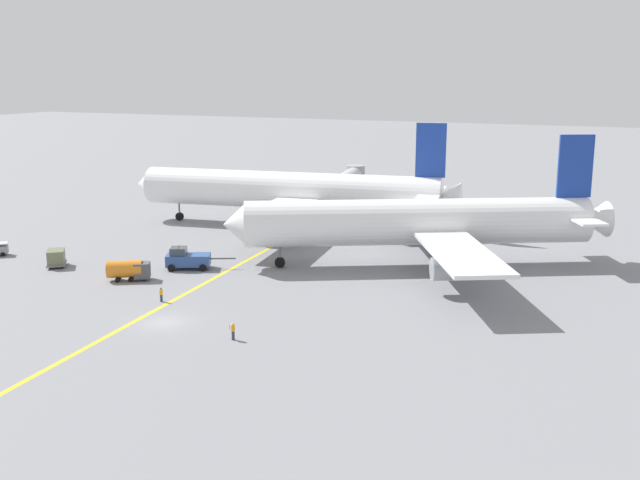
{
  "coord_description": "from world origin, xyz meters",
  "views": [
    {
      "loc": [
        41.98,
        -56.94,
        23.81
      ],
      "look_at": [
        6.21,
        23.32,
        4.0
      ],
      "focal_mm": 41.92,
      "sensor_mm": 36.0,
      "label": 1
    }
  ],
  "objects_px": {
    "airliner_at_gate_left": "(292,191)",
    "gse_container_dolly_flat": "(56,258)",
    "airliner_being_pushed": "(421,223)",
    "pushback_tug": "(187,259)",
    "ground_crew_wing_walker_right": "(233,331)",
    "gse_fuel_bowser_stubby": "(129,269)",
    "ground_crew_ramp_agent_by_cones": "(161,294)",
    "jet_bridge": "(348,179)"
  },
  "relations": [
    {
      "from": "jet_bridge",
      "to": "pushback_tug",
      "type": "bearing_deg",
      "value": -89.0
    },
    {
      "from": "gse_container_dolly_flat",
      "to": "ground_crew_ramp_agent_by_cones",
      "type": "relative_size",
      "value": 2.48
    },
    {
      "from": "airliner_at_gate_left",
      "to": "ground_crew_wing_walker_right",
      "type": "distance_m",
      "value": 51.24
    },
    {
      "from": "airliner_being_pushed",
      "to": "ground_crew_ramp_agent_by_cones",
      "type": "xyz_separation_m",
      "value": [
        -20.59,
        -26.09,
        -4.66
      ]
    },
    {
      "from": "gse_fuel_bowser_stubby",
      "to": "ground_crew_wing_walker_right",
      "type": "xyz_separation_m",
      "value": [
        21.19,
        -12.26,
        -0.47
      ]
    },
    {
      "from": "jet_bridge",
      "to": "gse_fuel_bowser_stubby",
      "type": "bearing_deg",
      "value": -92.01
    },
    {
      "from": "ground_crew_wing_walker_right",
      "to": "gse_fuel_bowser_stubby",
      "type": "bearing_deg",
      "value": 149.96
    },
    {
      "from": "airliner_being_pushed",
      "to": "pushback_tug",
      "type": "distance_m",
      "value": 29.38
    },
    {
      "from": "airliner_at_gate_left",
      "to": "ground_crew_wing_walker_right",
      "type": "relative_size",
      "value": 31.97
    },
    {
      "from": "jet_bridge",
      "to": "ground_crew_wing_walker_right",
      "type": "bearing_deg",
      "value": -75.8
    },
    {
      "from": "airliner_at_gate_left",
      "to": "airliner_being_pushed",
      "type": "relative_size",
      "value": 1.17
    },
    {
      "from": "ground_crew_wing_walker_right",
      "to": "airliner_being_pushed",
      "type": "bearing_deg",
      "value": 76.83
    },
    {
      "from": "ground_crew_ramp_agent_by_cones",
      "to": "jet_bridge",
      "type": "height_order",
      "value": "jet_bridge"
    },
    {
      "from": "airliner_being_pushed",
      "to": "ground_crew_wing_walker_right",
      "type": "bearing_deg",
      "value": -103.17
    },
    {
      "from": "gse_container_dolly_flat",
      "to": "airliner_being_pushed",
      "type": "bearing_deg",
      "value": 25.08
    },
    {
      "from": "airliner_being_pushed",
      "to": "gse_container_dolly_flat",
      "type": "relative_size",
      "value": 11.63
    },
    {
      "from": "gse_container_dolly_flat",
      "to": "ground_crew_wing_walker_right",
      "type": "distance_m",
      "value": 36.25
    },
    {
      "from": "airliner_at_gate_left",
      "to": "gse_container_dolly_flat",
      "type": "relative_size",
      "value": 13.66
    },
    {
      "from": "airliner_at_gate_left",
      "to": "pushback_tug",
      "type": "xyz_separation_m",
      "value": [
        -0.48,
        -28.42,
        -4.37
      ]
    },
    {
      "from": "gse_fuel_bowser_stubby",
      "to": "ground_crew_ramp_agent_by_cones",
      "type": "distance_m",
      "value": 9.91
    },
    {
      "from": "gse_container_dolly_flat",
      "to": "ground_crew_ramp_agent_by_cones",
      "type": "height_order",
      "value": "gse_container_dolly_flat"
    },
    {
      "from": "airliner_at_gate_left",
      "to": "ground_crew_wing_walker_right",
      "type": "bearing_deg",
      "value": -69.89
    },
    {
      "from": "pushback_tug",
      "to": "jet_bridge",
      "type": "bearing_deg",
      "value": 91.0
    },
    {
      "from": "gse_container_dolly_flat",
      "to": "jet_bridge",
      "type": "height_order",
      "value": "jet_bridge"
    },
    {
      "from": "pushback_tug",
      "to": "airliner_at_gate_left",
      "type": "bearing_deg",
      "value": 89.03
    },
    {
      "from": "pushback_tug",
      "to": "gse_fuel_bowser_stubby",
      "type": "bearing_deg",
      "value": -113.71
    },
    {
      "from": "airliner_at_gate_left",
      "to": "ground_crew_wing_walker_right",
      "type": "height_order",
      "value": "airliner_at_gate_left"
    },
    {
      "from": "pushback_tug",
      "to": "ground_crew_ramp_agent_by_cones",
      "type": "bearing_deg",
      "value": -67.69
    },
    {
      "from": "pushback_tug",
      "to": "ground_crew_wing_walker_right",
      "type": "relative_size",
      "value": 5.0
    },
    {
      "from": "ground_crew_ramp_agent_by_cones",
      "to": "airliner_at_gate_left",
      "type": "bearing_deg",
      "value": 96.51
    },
    {
      "from": "gse_fuel_bowser_stubby",
      "to": "ground_crew_wing_walker_right",
      "type": "height_order",
      "value": "gse_fuel_bowser_stubby"
    },
    {
      "from": "pushback_tug",
      "to": "gse_container_dolly_flat",
      "type": "height_order",
      "value": "pushback_tug"
    },
    {
      "from": "gse_fuel_bowser_stubby",
      "to": "ground_crew_wing_walker_right",
      "type": "relative_size",
      "value": 3.12
    },
    {
      "from": "airliner_at_gate_left",
      "to": "ground_crew_ramp_agent_by_cones",
      "type": "bearing_deg",
      "value": -83.49
    },
    {
      "from": "gse_fuel_bowser_stubby",
      "to": "ground_crew_ramp_agent_by_cones",
      "type": "height_order",
      "value": "gse_fuel_bowser_stubby"
    },
    {
      "from": "gse_container_dolly_flat",
      "to": "jet_bridge",
      "type": "relative_size",
      "value": 0.19
    },
    {
      "from": "ground_crew_ramp_agent_by_cones",
      "to": "gse_container_dolly_flat",
      "type": "bearing_deg",
      "value": 161.9
    },
    {
      "from": "airliner_at_gate_left",
      "to": "jet_bridge",
      "type": "height_order",
      "value": "airliner_at_gate_left"
    },
    {
      "from": "pushback_tug",
      "to": "jet_bridge",
      "type": "height_order",
      "value": "jet_bridge"
    },
    {
      "from": "airliner_being_pushed",
      "to": "pushback_tug",
      "type": "relative_size",
      "value": 5.45
    },
    {
      "from": "pushback_tug",
      "to": "gse_fuel_bowser_stubby",
      "type": "xyz_separation_m",
      "value": [
        -3.17,
        -7.22,
        0.05
      ]
    },
    {
      "from": "gse_fuel_bowser_stubby",
      "to": "pushback_tug",
      "type": "bearing_deg",
      "value": 66.29
    }
  ]
}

